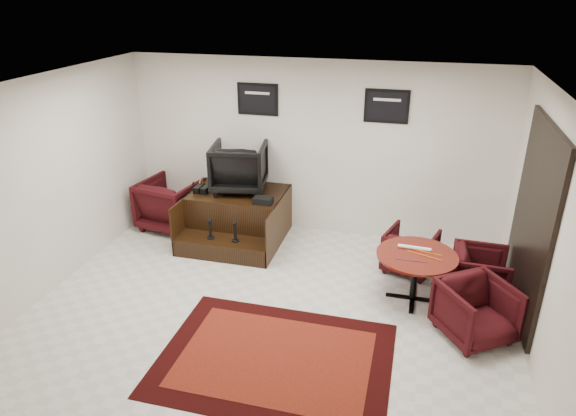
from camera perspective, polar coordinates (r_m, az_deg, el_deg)
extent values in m
plane|color=beige|center=(6.63, -2.05, -11.45)|extent=(6.00, 6.00, 0.00)
cube|color=white|center=(8.21, 2.81, 6.55)|extent=(6.00, 0.02, 2.80)
cube|color=white|center=(3.94, -13.11, -14.72)|extent=(6.00, 0.02, 2.80)
cube|color=white|center=(7.33, -25.32, 2.12)|extent=(0.02, 5.00, 2.80)
cube|color=white|center=(5.89, 27.03, -3.28)|extent=(0.02, 5.00, 2.80)
cube|color=white|center=(5.52, -2.47, 13.10)|extent=(6.00, 5.00, 0.02)
cube|color=black|center=(6.54, 25.53, -1.35)|extent=(0.05, 1.90, 2.30)
cube|color=black|center=(6.54, 25.44, -1.34)|extent=(0.02, 1.72, 2.12)
cube|color=black|center=(6.54, 25.48, -1.34)|extent=(0.03, 0.05, 2.12)
cube|color=black|center=(8.23, -3.38, 11.98)|extent=(0.66, 0.03, 0.50)
cube|color=black|center=(8.21, -3.42, 11.95)|extent=(0.58, 0.01, 0.42)
cube|color=silver|center=(8.19, -3.45, 12.63)|extent=(0.40, 0.00, 0.04)
cube|color=black|center=(7.86, 10.91, 11.04)|extent=(0.66, 0.03, 0.50)
cube|color=black|center=(7.84, 10.90, 11.01)|extent=(0.58, 0.01, 0.42)
cube|color=silver|center=(7.82, 10.95, 11.72)|extent=(0.40, 0.00, 0.04)
cube|color=black|center=(5.91, -1.44, -16.40)|extent=(2.53, 1.90, 0.01)
cube|color=#5F110D|center=(5.91, -1.44, -16.35)|extent=(2.08, 1.45, 0.01)
cube|color=black|center=(8.40, -5.36, -0.53)|extent=(1.48, 1.10, 0.77)
cube|color=black|center=(7.86, -7.18, -4.40)|extent=(1.48, 0.44, 0.27)
cube|color=black|center=(8.48, -10.55, -0.60)|extent=(0.02, 1.54, 0.77)
cube|color=black|center=(8.00, -0.91, -1.70)|extent=(0.02, 1.54, 0.77)
cylinder|color=black|center=(7.86, -8.57, -3.26)|extent=(0.11, 0.11, 0.02)
cylinder|color=black|center=(7.81, -8.63, -2.41)|extent=(0.04, 0.04, 0.24)
sphere|color=black|center=(7.74, -8.70, -1.38)|extent=(0.07, 0.07, 0.07)
cylinder|color=black|center=(7.73, -5.86, -3.62)|extent=(0.11, 0.11, 0.02)
cylinder|color=black|center=(7.67, -5.90, -2.76)|extent=(0.04, 0.04, 0.24)
sphere|color=black|center=(7.60, -5.95, -1.71)|extent=(0.07, 0.07, 0.07)
imported|color=black|center=(8.14, -5.46, 4.82)|extent=(0.94, 0.90, 0.85)
cube|color=black|center=(8.30, -9.84, 2.17)|extent=(0.10, 0.27, 0.10)
cube|color=black|center=(8.25, -9.08, 2.10)|extent=(0.10, 0.27, 0.10)
cube|color=black|center=(7.73, -2.79, 0.86)|extent=(0.28, 0.20, 0.10)
imported|color=black|center=(8.82, -12.91, 0.71)|extent=(1.02, 0.98, 0.93)
cylinder|color=#451109|center=(6.72, 14.14, -5.13)|extent=(1.02, 1.02, 0.03)
cylinder|color=black|center=(6.88, 13.88, -7.44)|extent=(0.08, 0.08, 0.60)
cube|color=black|center=(7.05, 13.62, -9.70)|extent=(0.68, 0.06, 0.03)
cube|color=black|center=(7.05, 13.62, -9.70)|extent=(0.06, 0.68, 0.03)
imported|color=black|center=(7.54, 13.45, -4.43)|extent=(0.81, 0.79, 0.68)
imported|color=black|center=(7.22, 20.60, -6.60)|extent=(0.68, 0.72, 0.72)
imported|color=black|center=(6.38, 20.22, -10.47)|extent=(1.01, 1.00, 0.77)
cylinder|color=white|center=(6.81, 13.87, -4.31)|extent=(0.42, 0.07, 0.05)
cylinder|color=#EF5B0D|center=(6.70, 14.89, -5.12)|extent=(0.43, 0.17, 0.01)
cylinder|color=#EF5B0D|center=(6.79, 14.90, -4.72)|extent=(0.44, 0.11, 0.01)
cylinder|color=#4C1933|center=(6.55, 12.24, -5.57)|extent=(0.10, 0.02, 0.01)
cylinder|color=#4C1933|center=(6.55, 12.76, -5.62)|extent=(0.10, 0.02, 0.01)
cylinder|color=#4C1933|center=(6.55, 13.29, -5.67)|extent=(0.10, 0.02, 0.01)
cylinder|color=#4C1933|center=(6.55, 13.81, -5.73)|extent=(0.10, 0.02, 0.01)
cylinder|color=#4C1933|center=(6.55, 14.34, -5.78)|extent=(0.10, 0.02, 0.01)
cylinder|color=#4C1933|center=(6.55, 14.86, -5.83)|extent=(0.10, 0.02, 0.01)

